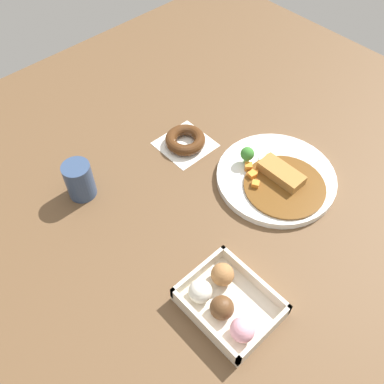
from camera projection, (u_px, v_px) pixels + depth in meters
The scene contains 5 objects.
ground_plane at pixel (226, 202), 1.00m from camera, with size 1.60×1.60×0.00m, color brown.
curry_plate at pixel (276, 178), 1.03m from camera, with size 0.29×0.29×0.06m.
donut_box at pixel (226, 302), 0.82m from camera, with size 0.18×0.15×0.06m.
chocolate_ring_donut at pixel (185, 140), 1.11m from camera, with size 0.13×0.13×0.03m.
coffee_mug at pixel (79, 180), 0.98m from camera, with size 0.07×0.07×0.09m, color #33476B.
Camera 1 is at (0.39, -0.47, 0.80)m, focal length 39.63 mm.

